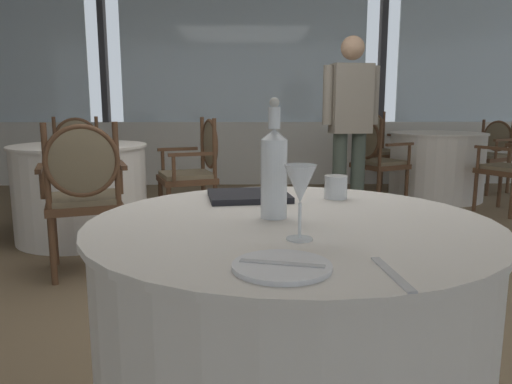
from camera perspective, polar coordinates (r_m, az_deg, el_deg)
The scene contains 19 objects.
ground_plane at distance 3.03m, azimuth -1.20°, elevation -10.75°, with size 15.19×15.19×0.00m, color #756047.
window_wall_far at distance 6.66m, azimuth -1.41°, elevation 11.04°, with size 11.68×0.14×2.97m.
foreground_table at distance 1.51m, azimuth 3.96°, elevation -17.61°, with size 1.14×1.14×0.77m.
side_plate at distance 0.97m, azimuth 3.05°, elevation -8.68°, with size 0.20×0.20×0.01m, color white.
butter_knife at distance 0.97m, azimuth 3.05°, elevation -8.39°, with size 0.17×0.02×0.00m, color silver.
dinner_fork at distance 0.97m, azimuth 15.65°, elevation -9.20°, with size 0.19×0.02×0.00m, color silver.
water_bottle at distance 1.37m, azimuth 2.12°, elevation 2.54°, with size 0.08×0.08×0.34m.
wine_glass at distance 1.15m, azimuth 5.21°, elevation 0.72°, with size 0.08×0.08×0.18m.
water_tumbler at distance 1.69m, azimuth 9.33°, elevation 0.58°, with size 0.08×0.08×0.08m, color white.
menu_book at distance 1.67m, azimuth -0.86°, elevation -0.44°, with size 0.27×0.23×0.02m, color black.
background_table_0 at distance 4.22m, azimuth -19.78°, elevation 0.04°, with size 1.07×1.07×0.77m.
dining_chair_0_0 at distance 3.23m, azimuth -19.57°, elevation 0.54°, with size 0.63×0.59×0.98m.
dining_chair_0_1 at distance 4.32m, azimuth -7.00°, elevation 3.24°, with size 0.59×0.63×0.97m.
dining_chair_0_2 at distance 5.15m, azimuth -20.16°, elevation 3.79°, with size 0.63×0.59×0.97m.
background_table_1 at distance 6.02m, azimuth 20.36°, elevation 2.90°, with size 1.08×1.08×0.77m.
dining_chair_1_0 at distance 6.67m, azimuth 14.05°, elevation 5.52°, with size 0.65×0.62×0.99m.
dining_chair_1_1 at distance 5.30m, azimuth 13.70°, elevation 4.19°, with size 0.62×0.65×0.94m.
dining_chair_1_3 at distance 6.77m, azimuth 25.71°, elevation 4.49°, with size 0.62×0.65×0.89m.
diner_person_0 at distance 4.58m, azimuth 11.00°, elevation 8.52°, with size 0.53×0.25×1.69m.
Camera 1 is at (-0.01, -2.83, 1.09)m, focal length 34.14 mm.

